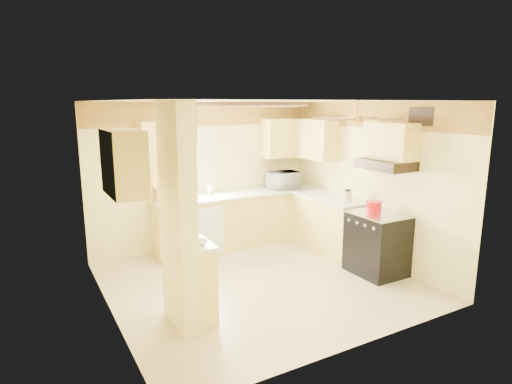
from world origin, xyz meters
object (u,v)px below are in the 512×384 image
bowl (199,242)px  kettle (348,196)px  stove (377,243)px  dutch_oven (374,206)px  microwave (283,180)px

bowl → kettle: 2.97m
bowl → kettle: kettle is taller
stove → dutch_oven: 0.54m
microwave → kettle: (0.31, -1.40, -0.06)m
dutch_oven → microwave: bearing=97.9°
kettle → dutch_oven: bearing=-92.7°
microwave → dutch_oven: microwave is taller
dutch_oven → kettle: size_ratio=1.15×
microwave → kettle: bearing=103.1°
kettle → stove: bearing=-92.9°
microwave → kettle: size_ratio=2.81×
stove → bowl: (-2.82, -0.09, 0.50)m
dutch_oven → kettle: 0.60m
stove → bowl: size_ratio=4.67×
dutch_oven → bowl: bearing=-175.8°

